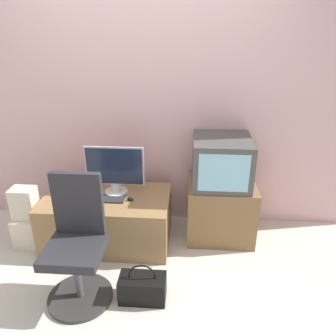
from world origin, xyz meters
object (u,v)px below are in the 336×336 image
Objects in this scene: keyboard at (109,199)px; mouse at (130,199)px; crt_tv at (221,161)px; main_monitor at (115,171)px; cardboard_box_lower at (30,230)px; handbag at (143,288)px; office_chair at (77,249)px.

keyboard is 0.19m from mouse.
mouse is 0.90m from crt_tv.
keyboard is at bearing -104.89° from main_monitor.
crt_tv is 1.91m from cardboard_box_lower.
crt_tv is at bearing 9.45° from cardboard_box_lower.
mouse reaches higher than handbag.
office_chair is at bearing -40.73° from cardboard_box_lower.
main_monitor reaches higher than keyboard.
crt_tv reaches higher than mouse.
mouse is at bearing -163.50° from crt_tv.
office_chair is (-1.09, -0.89, -0.36)m from crt_tv.
crt_tv is (0.81, 0.24, 0.29)m from mouse.
office_chair reaches higher than cardboard_box_lower.
main_monitor is 0.26m from keyboard.
cardboard_box_lower is at bearing -170.55° from crt_tv.
mouse is at bearing 3.27° from cardboard_box_lower.
mouse reaches higher than keyboard.
crt_tv reaches higher than cardboard_box_lower.
cardboard_box_lower is at bearing -176.73° from mouse.
handbag is at bearing -73.57° from mouse.
crt_tv is 0.55× the size of office_chair.
office_chair is (-0.12, -0.79, -0.28)m from main_monitor.
main_monitor is 1.86× the size of cardboard_box_lower.
cardboard_box_lower is (-0.81, -0.20, -0.55)m from main_monitor.
cardboard_box_lower is at bearing 139.27° from office_chair.
keyboard reaches higher than handbag.
main_monitor is 0.56× the size of office_chair.
keyboard is 0.84m from cardboard_box_lower.
crt_tv is 1.54× the size of handbag.
mouse is (0.19, -0.00, 0.01)m from keyboard.
mouse is 0.71m from office_chair.
cardboard_box_lower is 0.83× the size of handbag.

